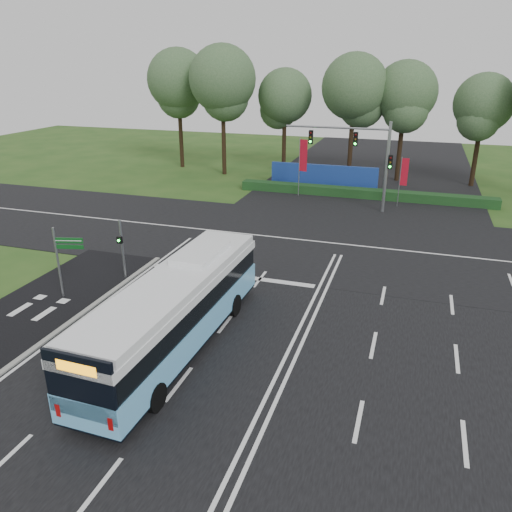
{
  "coord_description": "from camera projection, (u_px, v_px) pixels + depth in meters",
  "views": [
    {
      "loc": [
        4.18,
        -18.83,
        11.23
      ],
      "look_at": [
        -2.56,
        2.0,
        2.62
      ],
      "focal_mm": 35.0,
      "sensor_mm": 36.0,
      "label": 1
    }
  ],
  "objects": [
    {
      "name": "traffic_light_gantry",
      "position": [
        364.0,
        152.0,
        38.36
      ],
      "size": [
        8.41,
        0.28,
        7.0
      ],
      "color": "gray",
      "rests_on": "ground"
    },
    {
      "name": "pedestrian_signal",
      "position": [
        122.0,
        247.0,
        26.89
      ],
      "size": [
        0.28,
        0.41,
        3.35
      ],
      "rotation": [
        0.0,
        0.0,
        -0.07
      ],
      "color": "gray",
      "rests_on": "ground"
    },
    {
      "name": "ground",
      "position": [
        297.0,
        334.0,
        21.98
      ],
      "size": [
        120.0,
        120.0,
        0.0
      ],
      "primitive_type": "plane",
      "color": "#264C19",
      "rests_on": "ground"
    },
    {
      "name": "road_main",
      "position": [
        297.0,
        333.0,
        21.97
      ],
      "size": [
        20.0,
        120.0,
        0.04
      ],
      "primitive_type": "cube",
      "color": "black",
      "rests_on": "ground"
    },
    {
      "name": "road_cross",
      "position": [
        340.0,
        244.0,
        32.59
      ],
      "size": [
        120.0,
        14.0,
        0.05
      ],
      "primitive_type": "cube",
      "color": "black",
      "rests_on": "ground"
    },
    {
      "name": "blue_hoarding",
      "position": [
        324.0,
        176.0,
        46.63
      ],
      "size": [
        10.0,
        0.3,
        2.2
      ],
      "primitive_type": "cube",
      "color": "navy",
      "rests_on": "ground"
    },
    {
      "name": "banner_flag_mid",
      "position": [
        403.0,
        175.0,
        39.91
      ],
      "size": [
        0.61,
        0.09,
        4.11
      ],
      "rotation": [
        0.0,
        0.0,
        -0.07
      ],
      "color": "gray",
      "rests_on": "ground"
    },
    {
      "name": "eucalyptus_row",
      "position": [
        335.0,
        87.0,
        47.56
      ],
      "size": [
        42.13,
        9.43,
        12.87
      ],
      "color": "black",
      "rests_on": "ground"
    },
    {
      "name": "city_bus",
      "position": [
        176.0,
        310.0,
        20.26
      ],
      "size": [
        2.85,
        12.17,
        3.48
      ],
      "rotation": [
        0.0,
        0.0,
        -0.03
      ],
      "color": "#67BAF0",
      "rests_on": "ground"
    },
    {
      "name": "street_sign",
      "position": [
        63.0,
        254.0,
        24.5
      ],
      "size": [
        1.41,
        0.45,
        3.72
      ],
      "rotation": [
        0.0,
        0.0,
        0.26
      ],
      "color": "gray",
      "rests_on": "ground"
    },
    {
      "name": "banner_flag_left",
      "position": [
        302.0,
        159.0,
        42.95
      ],
      "size": [
        0.74,
        0.21,
        5.08
      ],
      "rotation": [
        0.0,
        0.0,
        -0.21
      ],
      "color": "gray",
      "rests_on": "ground"
    },
    {
      "name": "bike_path",
      "position": [
        17.0,
        322.0,
        22.89
      ],
      "size": [
        5.0,
        18.0,
        0.06
      ],
      "primitive_type": "cube",
      "color": "black",
      "rests_on": "ground"
    },
    {
      "name": "kerb_strip",
      "position": [
        60.0,
        329.0,
        22.19
      ],
      "size": [
        0.25,
        18.0,
        0.12
      ],
      "primitive_type": "cube",
      "color": "gray",
      "rests_on": "ground"
    },
    {
      "name": "hedge",
      "position": [
        363.0,
        193.0,
        43.52
      ],
      "size": [
        22.0,
        1.2,
        0.8
      ],
      "primitive_type": "cube",
      "color": "#153B1A",
      "rests_on": "ground"
    }
  ]
}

